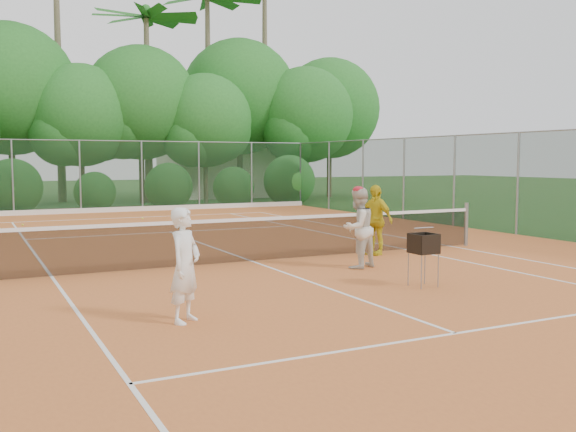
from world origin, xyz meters
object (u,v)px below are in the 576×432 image
Objects in this scene: player_white at (185,265)px; player_center_grp at (358,228)px; ball_hopper at (424,245)px; player_yellow at (375,220)px.

player_center_grp is (4.47, 2.67, 0.05)m from player_white.
ball_hopper is at bearing -90.89° from player_center_grp.
player_white is 7.10m from player_yellow.
ball_hopper is at bearing -39.30° from player_yellow.
player_yellow is at bearing 74.28° from ball_hopper.
player_center_grp reaches higher than ball_hopper.
player_center_grp reaches higher than player_white.
ball_hopper is at bearing -35.94° from player_white.
player_yellow is at bearing -7.97° from player_white.
player_yellow is (1.36, 1.39, -0.01)m from player_center_grp.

